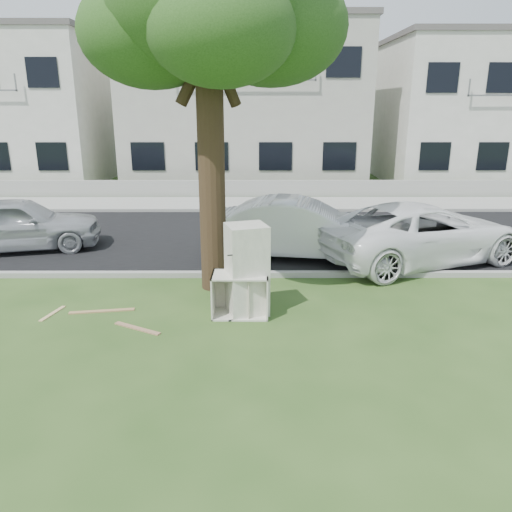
{
  "coord_description": "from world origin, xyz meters",
  "views": [
    {
      "loc": [
        0.47,
        -8.31,
        3.81
      ],
      "look_at": [
        0.49,
        0.6,
        1.07
      ],
      "focal_mm": 35.0,
      "sensor_mm": 36.0,
      "label": 1
    }
  ],
  "objects_px": {
    "fridge": "(247,270)",
    "car_left": "(17,224)",
    "car_center": "(301,228)",
    "car_right": "(422,233)",
    "cabinet": "(240,295)"
  },
  "relations": [
    {
      "from": "fridge",
      "to": "car_center",
      "type": "distance_m",
      "value": 3.83
    },
    {
      "from": "car_center",
      "to": "car_right",
      "type": "distance_m",
      "value": 2.99
    },
    {
      "from": "car_center",
      "to": "car_right",
      "type": "xyz_separation_m",
      "value": [
        2.96,
        -0.38,
        -0.01
      ]
    },
    {
      "from": "fridge",
      "to": "cabinet",
      "type": "xyz_separation_m",
      "value": [
        -0.12,
        -0.11,
        -0.45
      ]
    },
    {
      "from": "fridge",
      "to": "cabinet",
      "type": "height_order",
      "value": "fridge"
    },
    {
      "from": "cabinet",
      "to": "car_right",
      "type": "height_order",
      "value": "car_right"
    },
    {
      "from": "car_center",
      "to": "car_left",
      "type": "distance_m",
      "value": 7.55
    },
    {
      "from": "cabinet",
      "to": "car_center",
      "type": "relative_size",
      "value": 0.23
    },
    {
      "from": "car_left",
      "to": "car_center",
      "type": "bearing_deg",
      "value": -108.71
    },
    {
      "from": "car_right",
      "to": "car_left",
      "type": "xyz_separation_m",
      "value": [
        -10.49,
        1.05,
        -0.01
      ]
    },
    {
      "from": "fridge",
      "to": "car_center",
      "type": "bearing_deg",
      "value": 52.81
    },
    {
      "from": "fridge",
      "to": "car_left",
      "type": "distance_m",
      "value": 7.52
    },
    {
      "from": "cabinet",
      "to": "fridge",
      "type": "bearing_deg",
      "value": 41.74
    },
    {
      "from": "fridge",
      "to": "car_left",
      "type": "height_order",
      "value": "fridge"
    },
    {
      "from": "fridge",
      "to": "car_right",
      "type": "distance_m",
      "value": 5.35
    }
  ]
}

